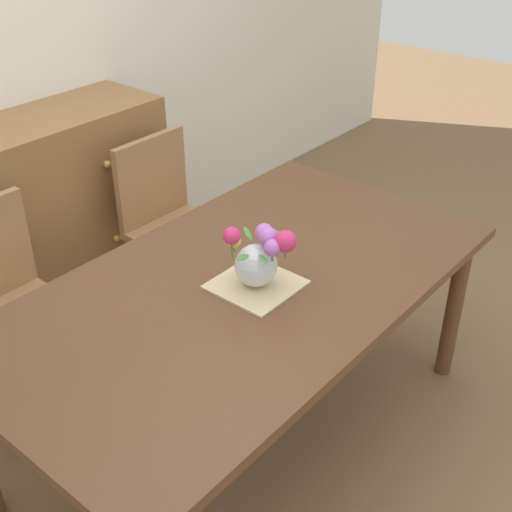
{
  "coord_description": "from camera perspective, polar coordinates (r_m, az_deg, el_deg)",
  "views": [
    {
      "loc": [
        -1.47,
        -1.28,
        2.04
      ],
      "look_at": [
        0.01,
        -0.05,
        0.86
      ],
      "focal_mm": 46.86,
      "sensor_mm": 36.0,
      "label": 1
    }
  ],
  "objects": [
    {
      "name": "chair_right",
      "position": [
        3.25,
        -7.36,
        3.33
      ],
      "size": [
        0.42,
        0.42,
        0.9
      ],
      "rotation": [
        0.0,
        0.0,
        3.14
      ],
      "color": "#9E7047",
      "rests_on": "ground_plane"
    },
    {
      "name": "placemat",
      "position": [
        2.32,
        0.0,
        -2.45
      ],
      "size": [
        0.27,
        0.27,
        0.01
      ],
      "primitive_type": "cube",
      "color": "#CCB789",
      "rests_on": "dining_table"
    },
    {
      "name": "dining_table",
      "position": [
        2.38,
        -1.03,
        -3.69
      ],
      "size": [
        1.89,
        1.04,
        0.74
      ],
      "color": "brown",
      "rests_on": "ground_plane"
    },
    {
      "name": "flower_vase",
      "position": [
        2.25,
        0.24,
        -0.11
      ],
      "size": [
        0.24,
        0.24,
        0.24
      ],
      "color": "silver",
      "rests_on": "placemat"
    },
    {
      "name": "chair_left",
      "position": [
        2.82,
        -20.67,
        -3.49
      ],
      "size": [
        0.42,
        0.42,
        0.9
      ],
      "rotation": [
        0.0,
        0.0,
        3.14
      ],
      "color": "#9E7047",
      "rests_on": "ground_plane"
    },
    {
      "name": "dresser",
      "position": [
        3.37,
        -18.49,
        2.51
      ],
      "size": [
        1.4,
        0.47,
        1.0
      ],
      "color": "olive",
      "rests_on": "ground_plane"
    },
    {
      "name": "ground_plane",
      "position": [
        2.82,
        -0.9,
        -14.84
      ],
      "size": [
        12.0,
        12.0,
        0.0
      ],
      "primitive_type": "plane",
      "color": "brown"
    }
  ]
}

